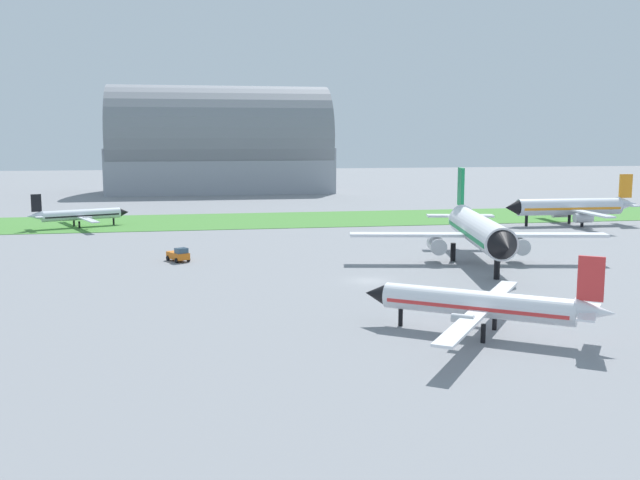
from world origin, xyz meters
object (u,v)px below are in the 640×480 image
(airplane_taxiing_turboprop, at_px, (80,215))
(airplane_foreground_turboprop, at_px, (482,304))
(airplane_parked_jet_far, at_px, (572,207))
(airplane_midfield_jet, at_px, (478,230))
(pushback_tug_near_gate, at_px, (179,255))

(airplane_taxiing_turboprop, relative_size, airplane_foreground_turboprop, 0.98)
(airplane_parked_jet_far, height_order, airplane_foreground_turboprop, airplane_parked_jet_far)
(airplane_midfield_jet, bearing_deg, airplane_taxiing_turboprop, -119.20)
(pushback_tug_near_gate, bearing_deg, airplane_midfield_jet, 50.01)
(airplane_foreground_turboprop, bearing_deg, airplane_midfield_jet, -76.45)
(airplane_midfield_jet, bearing_deg, pushback_tug_near_gate, -90.67)
(airplane_parked_jet_far, height_order, pushback_tug_near_gate, airplane_parked_jet_far)
(airplane_foreground_turboprop, xyz_separation_m, pushback_tug_near_gate, (-26.23, 42.58, -1.85))
(airplane_taxiing_turboprop, height_order, pushback_tug_near_gate, airplane_taxiing_turboprop)
(airplane_foreground_turboprop, relative_size, pushback_tug_near_gate, 5.32)
(airplane_taxiing_turboprop, xyz_separation_m, pushback_tug_near_gate, (18.86, -41.41, -1.50))
(airplane_foreground_turboprop, bearing_deg, pushback_tug_near_gate, -22.94)
(airplane_midfield_jet, relative_size, pushback_tug_near_gate, 8.59)
(airplane_foreground_turboprop, bearing_deg, airplane_parked_jet_far, -88.70)
(airplane_midfield_jet, xyz_separation_m, pushback_tug_near_gate, (-40.03, 8.21, -3.51))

